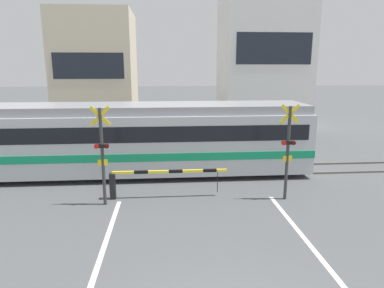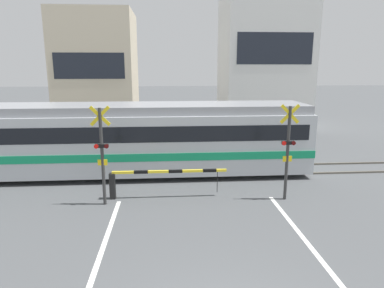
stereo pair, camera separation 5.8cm
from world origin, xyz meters
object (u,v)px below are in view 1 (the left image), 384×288
object	(u,v)px
commuter_train	(128,137)
pedestrian	(202,129)
crossing_barrier_near	(146,178)
crossing_signal_right	(288,148)
crossing_barrier_far	(220,143)
crossing_signal_left	(102,151)

from	to	relation	value
commuter_train	pedestrian	size ratio (longest dim) A/B	9.19
commuter_train	crossing_barrier_near	size ratio (longest dim) A/B	3.71
crossing_signal_right	pedestrian	world-z (taller)	crossing_signal_right
commuter_train	pedestrian	world-z (taller)	commuter_train
crossing_barrier_near	crossing_barrier_far	xyz separation A→B (m)	(3.56, 5.56, 0.00)
crossing_barrier_far	crossing_signal_left	bearing A→B (deg)	-129.39
crossing_barrier_near	pedestrian	world-z (taller)	pedestrian
crossing_barrier_near	pedestrian	xyz separation A→B (m)	(2.88, 8.27, 0.22)
crossing_barrier_far	crossing_signal_right	world-z (taller)	crossing_signal_right
crossing_barrier_far	pedestrian	world-z (taller)	pedestrian
crossing_signal_right	crossing_barrier_near	bearing A→B (deg)	174.24
crossing_signal_left	pedestrian	world-z (taller)	crossing_signal_left
crossing_barrier_far	crossing_signal_left	xyz separation A→B (m)	(-4.98, -6.06, 1.14)
crossing_signal_left	crossing_barrier_near	bearing A→B (deg)	19.53
crossing_signal_left	pedestrian	xyz separation A→B (m)	(4.30, 8.77, -0.91)
crossing_signal_right	pedestrian	size ratio (longest dim) A/B	2.01
crossing_barrier_far	crossing_signal_right	distance (m)	6.33
crossing_barrier_far	pedestrian	size ratio (longest dim) A/B	2.48
crossing_signal_right	commuter_train	bearing A→B (deg)	149.47
crossing_barrier_near	crossing_signal_right	xyz separation A→B (m)	(4.98, -0.50, 1.14)
commuter_train	crossing_signal_left	xyz separation A→B (m)	(-0.48, -3.49, 0.24)
crossing_barrier_far	pedestrian	bearing A→B (deg)	104.12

